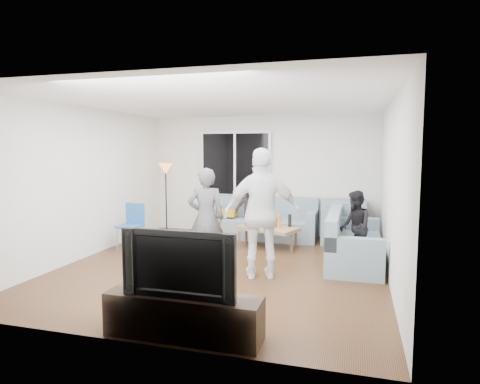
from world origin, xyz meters
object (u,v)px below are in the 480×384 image
(player_right, at_px, (262,214))
(sofa_back_section, at_px, (262,218))
(spectator_back, at_px, (250,208))
(player_left, at_px, (206,218))
(spectator_right, at_px, (355,227))
(sofa_right_section, at_px, (355,238))
(television, at_px, (183,262))
(coffee_table, at_px, (268,237))
(tv_console, at_px, (183,316))
(side_chair, at_px, (130,227))
(floor_lamp, at_px, (166,199))

(player_right, bearing_deg, sofa_back_section, -93.86)
(player_right, bearing_deg, spectator_back, -88.48)
(player_left, height_order, spectator_right, player_left)
(sofa_right_section, xyz_separation_m, spectator_back, (-2.19, 1.53, 0.19))
(spectator_back, height_order, television, spectator_back)
(player_right, bearing_deg, television, 64.32)
(coffee_table, bearing_deg, sofa_right_section, -22.77)
(tv_console, bearing_deg, spectator_back, 96.63)
(sofa_back_section, distance_m, coffee_table, 0.91)
(sofa_back_section, relative_size, side_chair, 2.67)
(spectator_back, bearing_deg, sofa_back_section, -21.32)
(player_right, bearing_deg, side_chair, -36.38)
(floor_lamp, distance_m, tv_console, 5.28)
(tv_console, bearing_deg, sofa_back_section, 93.34)
(side_chair, bearing_deg, tv_console, -46.44)
(spectator_back, distance_m, tv_console, 4.85)
(side_chair, distance_m, spectator_back, 2.55)
(tv_console, xyz_separation_m, television, (-0.00, 0.00, 0.56))
(sofa_back_section, distance_m, player_left, 2.41)
(coffee_table, relative_size, television, 0.94)
(tv_console, distance_m, television, 0.56)
(side_chair, relative_size, player_right, 0.45)
(player_left, bearing_deg, sofa_back_section, -117.33)
(sofa_right_section, relative_size, floor_lamp, 1.28)
(coffee_table, distance_m, spectator_right, 1.77)
(sofa_right_section, distance_m, spectator_right, 0.18)
(floor_lamp, bearing_deg, player_right, -42.48)
(sofa_right_section, height_order, floor_lamp, floor_lamp)
(sofa_right_section, xyz_separation_m, coffee_table, (-1.60, 0.67, -0.22))
(floor_lamp, bearing_deg, player_left, -51.31)
(sofa_back_section, relative_size, spectator_back, 1.87)
(player_left, xyz_separation_m, spectator_back, (0.10, 2.38, -0.18))
(sofa_back_section, xyz_separation_m, television, (0.28, -4.77, 0.35))
(tv_console, relative_size, television, 1.37)
(sofa_back_section, distance_m, floor_lamp, 2.19)
(side_chair, bearing_deg, television, -46.44)
(sofa_right_section, distance_m, television, 3.67)
(coffee_table, distance_m, player_left, 1.77)
(floor_lamp, xyz_separation_m, player_right, (2.77, -2.54, 0.17))
(player_right, relative_size, television, 1.63)
(player_left, distance_m, tv_console, 2.58)
(tv_console, bearing_deg, player_right, 81.06)
(coffee_table, relative_size, player_left, 0.69)
(spectator_right, xyz_separation_m, tv_console, (-1.63, -3.31, -0.38))
(floor_lamp, relative_size, television, 1.33)
(floor_lamp, bearing_deg, coffee_table, -15.86)
(floor_lamp, bearing_deg, spectator_back, 4.73)
(spectator_right, bearing_deg, sofa_back_section, -141.42)
(player_right, xyz_separation_m, spectator_back, (-0.89, 2.69, -0.34))
(player_right, distance_m, tv_console, 2.25)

